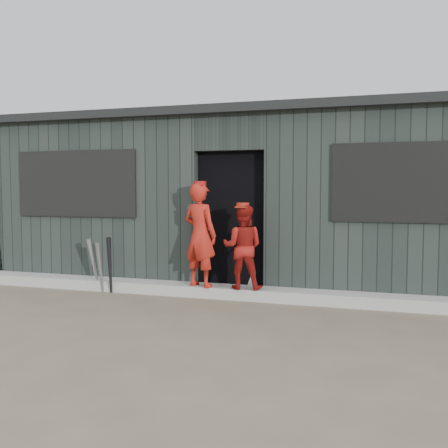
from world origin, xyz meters
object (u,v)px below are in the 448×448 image
(player_red_left, at_px, (200,235))
(player_red_right, at_px, (243,247))
(bat_left, at_px, (94,264))
(player_grey_back, at_px, (256,245))
(bat_mid, at_px, (100,267))
(bat_right, at_px, (110,265))
(dugout, at_px, (254,200))

(player_red_left, xyz_separation_m, player_red_right, (0.59, 0.01, -0.14))
(bat_left, distance_m, player_grey_back, 2.37)
(bat_mid, height_order, player_red_right, player_red_right)
(bat_mid, xyz_separation_m, player_red_right, (2.06, 0.14, 0.35))
(player_red_left, xyz_separation_m, player_grey_back, (0.63, 0.62, -0.17))
(player_red_left, relative_size, player_grey_back, 1.04)
(bat_right, height_order, dugout, dugout)
(player_grey_back, bearing_deg, dugout, -76.76)
(bat_right, xyz_separation_m, player_red_right, (1.87, 0.18, 0.31))
(bat_right, distance_m, dugout, 2.67)
(bat_mid, xyz_separation_m, player_grey_back, (2.09, 0.74, 0.31))
(bat_left, distance_m, bat_right, 0.39)
(bat_mid, distance_m, player_red_right, 2.09)
(player_red_left, distance_m, dugout, 1.86)
(player_red_right, bearing_deg, dugout, -86.79)
(bat_left, xyz_separation_m, bat_right, (0.35, -0.16, 0.02))
(player_red_right, relative_size, dugout, 0.13)
(player_red_right, bearing_deg, player_grey_back, -99.13)
(bat_right, xyz_separation_m, player_grey_back, (1.91, 0.78, 0.27))
(bat_mid, bearing_deg, dugout, 47.07)
(bat_left, xyz_separation_m, player_red_right, (2.23, 0.02, 0.33))
(bat_mid, distance_m, player_grey_back, 2.24)
(bat_left, distance_m, bat_mid, 0.21)
(bat_right, relative_size, player_grey_back, 0.60)
(player_red_right, xyz_separation_m, dugout, (-0.28, 1.77, 0.58))
(player_red_left, xyz_separation_m, dugout, (0.31, 1.78, 0.44))
(player_red_left, height_order, player_grey_back, player_red_left)
(bat_mid, height_order, player_red_left, player_red_left)
(bat_right, bearing_deg, player_red_right, 5.49)
(player_red_left, bearing_deg, bat_mid, 25.13)
(player_grey_back, bearing_deg, player_red_left, 42.63)
(bat_left, xyz_separation_m, player_grey_back, (2.26, 0.63, 0.29))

